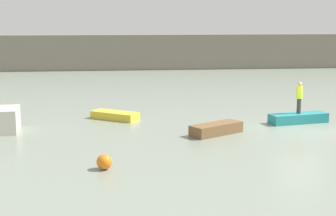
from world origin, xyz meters
The scene contains 7 objects.
ground_plane centered at (0.00, 0.00, 0.00)m, with size 120.00×120.00×0.00m, color gray.
embankment_wall centered at (0.00, 29.68, 1.83)m, with size 80.00×1.20×3.66m, color gray.
rowboat_yellow centered at (-9.24, 3.71, 0.21)m, with size 2.65×0.97×0.42m, color gold.
rowboat_brown centered at (-4.42, -0.47, 0.26)m, with size 2.72×0.94×0.53m, color brown.
rowboat_teal centered at (0.44, 1.64, 0.26)m, with size 3.17×0.92×0.51m, color teal.
person_hiviz_shirt centered at (0.44, 1.64, 1.45)m, with size 0.32×0.32×1.69m.
mooring_buoy centered at (-9.70, -5.63, 0.29)m, with size 0.58×0.58×0.58m, color orange.
Camera 1 is at (-9.34, -23.99, 5.62)m, focal length 54.59 mm.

